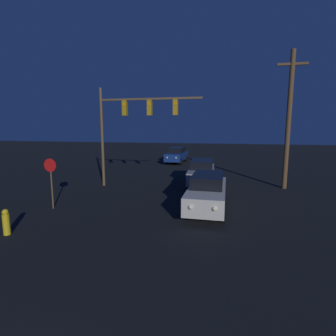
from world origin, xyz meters
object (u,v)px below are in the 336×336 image
object	(u,v)px
car_mid	(202,172)
fire_hydrant	(6,222)
car_near	(207,191)
utility_pole	(289,119)
stop_sign	(51,175)
car_far	(177,155)
traffic_signal_mast	(130,119)

from	to	relation	value
car_mid	fire_hydrant	xyz separation A→B (m)	(-5.99, -9.61, -0.40)
car_near	utility_pole	xyz separation A→B (m)	(4.38, 5.25, 3.39)
stop_sign	utility_pole	xyz separation A→B (m)	(11.40, 6.64, 2.65)
car_far	fire_hydrant	world-z (taller)	car_far
car_near	fire_hydrant	xyz separation A→B (m)	(-6.70, -4.39, -0.40)
stop_sign	fire_hydrant	xyz separation A→B (m)	(0.32, -2.99, -1.14)
car_far	traffic_signal_mast	distance (m)	12.23
utility_pole	car_near	bearing A→B (deg)	-129.87
car_near	car_far	world-z (taller)	same
car_mid	car_near	bearing A→B (deg)	95.17
fire_hydrant	car_mid	bearing A→B (deg)	58.07
traffic_signal_mast	fire_hydrant	distance (m)	9.04
car_near	traffic_signal_mast	bearing A→B (deg)	-35.58
stop_sign	utility_pole	size ratio (longest dim) A/B	0.29
car_far	fire_hydrant	xyz separation A→B (m)	(-2.48, -19.74, -0.40)
car_near	car_mid	world-z (taller)	same
car_mid	car_far	size ratio (longest dim) A/B	1.00
car_mid	utility_pole	size ratio (longest dim) A/B	0.59
car_mid	utility_pole	bearing A→B (deg)	177.70
car_mid	stop_sign	xyz separation A→B (m)	(-6.31, -6.62, 0.74)
fire_hydrant	car_far	bearing A→B (deg)	82.85
car_near	traffic_signal_mast	distance (m)	7.05
traffic_signal_mast	fire_hydrant	size ratio (longest dim) A/B	6.86
car_mid	fire_hydrant	size ratio (longest dim) A/B	5.18
car_mid	utility_pole	world-z (taller)	utility_pole
utility_pole	traffic_signal_mast	bearing A→B (deg)	-170.24
stop_sign	traffic_signal_mast	bearing A→B (deg)	68.04
car_far	utility_pole	bearing A→B (deg)	132.22
car_far	fire_hydrant	size ratio (longest dim) A/B	5.17
fire_hydrant	stop_sign	bearing A→B (deg)	96.08
car_near	car_far	xyz separation A→B (m)	(-4.22, 15.36, 0.00)
car_far	fire_hydrant	distance (m)	19.90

